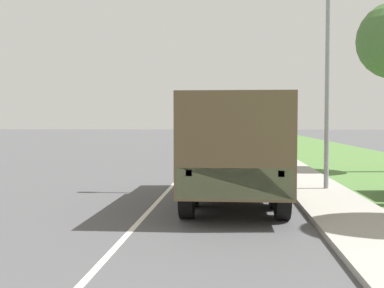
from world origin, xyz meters
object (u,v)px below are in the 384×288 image
Objects in this scene: military_truck at (234,143)px; car_nearest_ahead at (233,146)px; lamp_post at (321,32)px; car_second_ahead at (225,139)px.

car_nearest_ahead is (0.04, 14.65, -0.81)m from military_truck.
military_truck is 0.84× the size of lamp_post.
lamp_post is (3.06, -22.27, 3.99)m from car_second_ahead.
military_truck is 14.67m from car_nearest_ahead.
car_second_ahead is 0.54× the size of lamp_post.
car_second_ahead is at bearing 97.83° from lamp_post.
car_nearest_ahead is at bearing 89.86° from military_truck.
lamp_post is at bearing -78.59° from car_nearest_ahead.
car_second_ahead is (-0.53, 9.72, 0.01)m from car_nearest_ahead.
car_nearest_ahead is 1.08× the size of car_second_ahead.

